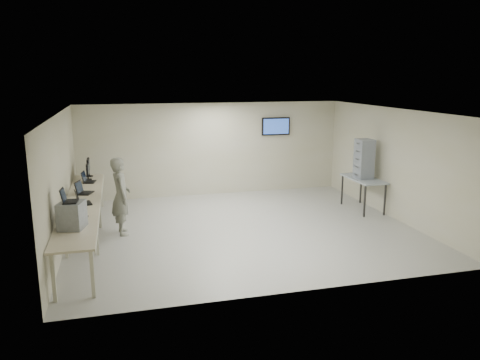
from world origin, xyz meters
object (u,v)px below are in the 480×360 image
object	(u,v)px
soldier	(121,196)
side_table	(363,181)
equipment_box	(72,215)
workbench	(83,205)

from	to	relation	value
soldier	side_table	distance (m)	6.40
equipment_box	workbench	bearing A→B (deg)	102.81
workbench	side_table	distance (m)	7.22
soldier	equipment_box	bearing A→B (deg)	150.81
soldier	side_table	xyz separation A→B (m)	(6.38, 0.40, -0.09)
soldier	workbench	bearing A→B (deg)	105.70
workbench	side_table	world-z (taller)	workbench
side_table	workbench	bearing A→B (deg)	-174.15
workbench	equipment_box	bearing A→B (deg)	-91.98
equipment_box	side_table	world-z (taller)	equipment_box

